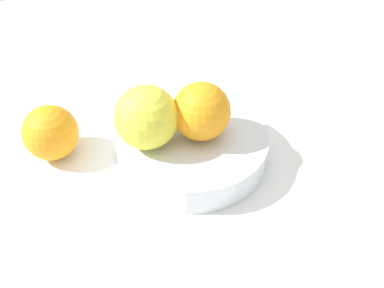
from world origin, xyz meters
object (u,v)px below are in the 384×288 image
Objects in this scene: fruit_bowl at (192,147)px; orange_loose_0 at (51,133)px; orange_in_bowl_1 at (146,117)px; orange_in_bowl_0 at (202,113)px.

orange_loose_0 is at bearing 170.20° from fruit_bowl.
orange_in_bowl_1 is (-5.62, -0.61, 5.97)cm from fruit_bowl.
orange_in_bowl_0 is at bearing -13.27° from fruit_bowl.
fruit_bowl is 2.72× the size of orange_loose_0.
orange_in_bowl_1 reaches higher than orange_in_bowl_0.
orange_in_bowl_1 is at bearing -16.64° from orange_loose_0.
orange_loose_0 is (-18.14, 3.13, 1.81)cm from fruit_bowl.
orange_in_bowl_0 reaches higher than orange_loose_0.
orange_loose_0 is (-19.28, 3.40, -3.90)cm from orange_in_bowl_0.
fruit_bowl is at bearing 166.73° from orange_in_bowl_0.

